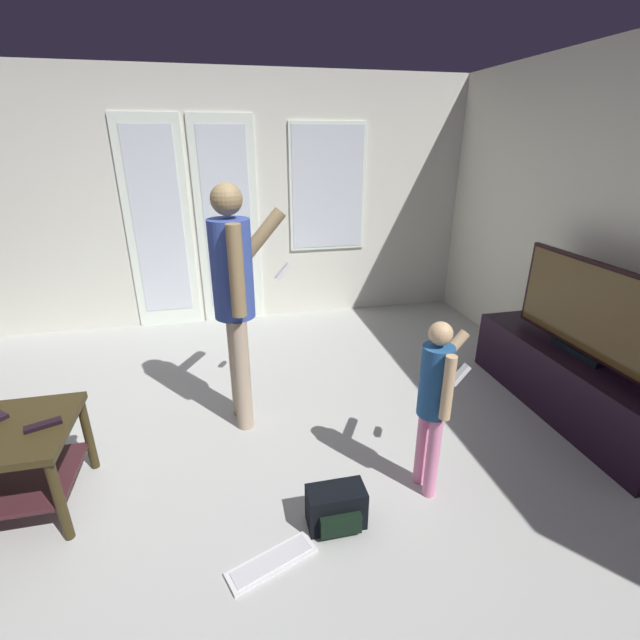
% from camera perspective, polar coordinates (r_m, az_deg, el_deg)
% --- Properties ---
extents(ground_plane, '(5.94, 5.06, 0.02)m').
position_cam_1_polar(ground_plane, '(2.97, -15.15, -18.13)').
color(ground_plane, '#B3B6B0').
extents(wall_back_with_doors, '(5.94, 0.09, 2.56)m').
position_cam_1_polar(wall_back_with_doors, '(4.82, -15.40, 14.10)').
color(wall_back_with_doors, silver).
rests_on(wall_back_with_doors, ground_plane).
extents(tv_stand, '(0.45, 1.70, 0.47)m').
position_cam_1_polar(tv_stand, '(3.71, 29.69, -7.15)').
color(tv_stand, black).
rests_on(tv_stand, ground_plane).
extents(flat_screen_tv, '(0.08, 1.23, 0.67)m').
position_cam_1_polar(flat_screen_tv, '(3.50, 31.42, 1.19)').
color(flat_screen_tv, black).
rests_on(flat_screen_tv, tv_stand).
extents(person_adult, '(0.54, 0.50, 1.65)m').
position_cam_1_polar(person_adult, '(2.88, -10.96, 3.89)').
color(person_adult, tan).
rests_on(person_adult, ground_plane).
extents(person_child, '(0.37, 0.31, 1.05)m').
position_cam_1_polar(person_child, '(2.44, 14.73, -9.38)').
color(person_child, pink).
rests_on(person_child, ground_plane).
extents(backpack, '(0.30, 0.20, 0.22)m').
position_cam_1_polar(backpack, '(2.48, 2.15, -23.24)').
color(backpack, black).
rests_on(backpack, ground_plane).
extents(loose_keyboard, '(0.46, 0.28, 0.02)m').
position_cam_1_polar(loose_keyboard, '(2.41, -6.25, -28.78)').
color(loose_keyboard, white).
rests_on(loose_keyboard, ground_plane).
extents(dvd_remote_slim, '(0.18, 0.11, 0.02)m').
position_cam_1_polar(dvd_remote_slim, '(2.71, -32.31, -11.46)').
color(dvd_remote_slim, black).
rests_on(dvd_remote_slim, coffee_table).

